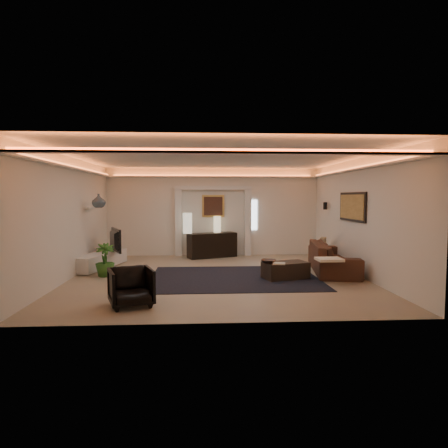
{
  "coord_description": "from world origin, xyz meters",
  "views": [
    {
      "loc": [
        -0.36,
        -9.3,
        1.94
      ],
      "look_at": [
        0.2,
        0.6,
        1.25
      ],
      "focal_mm": 30.8,
      "sensor_mm": 36.0,
      "label": 1
    }
  ],
  "objects": [
    {
      "name": "tv",
      "position": [
        -2.88,
        1.51,
        0.77
      ],
      "size": [
        1.09,
        0.58,
        0.65
      ],
      "primitive_type": "imported",
      "rotation": [
        0.0,
        0.0,
        1.97
      ],
      "color": "black",
      "rests_on": "media_ledge"
    },
    {
      "name": "console",
      "position": [
        -0.05,
        3.01,
        0.4
      ],
      "size": [
        1.64,
        1.06,
        0.79
      ],
      "primitive_type": "cube",
      "rotation": [
        0.0,
        0.0,
        0.4
      ],
      "color": "black",
      "rests_on": "ground"
    },
    {
      "name": "lamp_left",
      "position": [
        -0.84,
        2.94,
        1.09
      ],
      "size": [
        0.32,
        0.32,
        0.65
      ],
      "primitive_type": "cylinder",
      "rotation": [
        0.0,
        0.0,
        -0.11
      ],
      "color": "beige",
      "rests_on": "console"
    },
    {
      "name": "bowl",
      "position": [
        1.18,
        -0.45,
        0.45
      ],
      "size": [
        0.46,
        0.46,
        0.08
      ],
      "primitive_type": "imported",
      "rotation": [
        0.0,
        0.0,
        -0.43
      ],
      "color": "#3B271E",
      "rests_on": "coffee_table"
    },
    {
      "name": "media_ledge",
      "position": [
        -3.15,
        1.3,
        0.23
      ],
      "size": [
        1.05,
        2.19,
        0.4
      ],
      "primitive_type": "cube",
      "rotation": [
        0.0,
        0.0,
        -0.26
      ],
      "color": "silver",
      "rests_on": "ground"
    },
    {
      "name": "pilaster_right",
      "position": [
        1.15,
        3.4,
        1.1
      ],
      "size": [
        0.22,
        0.2,
        2.2
      ],
      "primitive_type": "cube",
      "color": "silver",
      "rests_on": "ground"
    },
    {
      "name": "cove_soffit",
      "position": [
        0.0,
        0.0,
        2.62
      ],
      "size": [
        7.0,
        7.0,
        0.04
      ],
      "primitive_type": "cube",
      "color": "silver",
      "rests_on": "ceiling"
    },
    {
      "name": "wall_niche",
      "position": [
        -3.44,
        1.4,
        1.65
      ],
      "size": [
        0.1,
        0.55,
        0.04
      ],
      "primitive_type": "cube",
      "color": "silver",
      "rests_on": "wall_left"
    },
    {
      "name": "painting_frame",
      "position": [
        0.0,
        3.47,
        1.65
      ],
      "size": [
        0.74,
        0.04,
        0.74
      ],
      "primitive_type": "cube",
      "color": "tan",
      "rests_on": "wall_back"
    },
    {
      "name": "painting_canvas",
      "position": [
        0.0,
        3.44,
        1.65
      ],
      "size": [
        0.62,
        0.02,
        0.62
      ],
      "primitive_type": "cube",
      "color": "#4C2D1E",
      "rests_on": "wall_back"
    },
    {
      "name": "ginger_jar",
      "position": [
        -3.08,
        0.94,
        1.85
      ],
      "size": [
        0.42,
        0.42,
        0.36
      ],
      "primitive_type": "imported",
      "rotation": [
        0.0,
        0.0,
        0.24
      ],
      "color": "#404D57",
      "rests_on": "wall_niche"
    },
    {
      "name": "art_panel_frame",
      "position": [
        3.47,
        0.3,
        1.7
      ],
      "size": [
        0.04,
        1.64,
        0.74
      ],
      "primitive_type": "cube",
      "color": "black",
      "rests_on": "wall_right"
    },
    {
      "name": "alcove_header",
      "position": [
        0.0,
        3.4,
        2.25
      ],
      "size": [
        2.52,
        0.2,
        0.12
      ],
      "primitive_type": "cube",
      "color": "silver",
      "rests_on": "wall_back"
    },
    {
      "name": "pilaster_left",
      "position": [
        -1.15,
        3.4,
        1.1
      ],
      "size": [
        0.22,
        0.2,
        2.2
      ],
      "primitive_type": "cube",
      "color": "silver",
      "rests_on": "ground"
    },
    {
      "name": "ceiling",
      "position": [
        0.0,
        0.0,
        2.9
      ],
      "size": [
        7.0,
        7.0,
        0.0
      ],
      "primitive_type": "plane",
      "rotation": [
        3.14,
        0.0,
        0.0
      ],
      "color": "white",
      "rests_on": "ground"
    },
    {
      "name": "figurine",
      "position": [
        -2.88,
        2.28,
        0.64
      ],
      "size": [
        0.17,
        0.17,
        0.42
      ],
      "primitive_type": "cylinder",
      "rotation": [
        0.0,
        0.0,
        -0.08
      ],
      "color": "#362918",
      "rests_on": "media_ledge"
    },
    {
      "name": "art_panel_gold",
      "position": [
        3.44,
        0.3,
        1.7
      ],
      "size": [
        0.02,
        1.5,
        0.62
      ],
      "primitive_type": "cube",
      "color": "tan",
      "rests_on": "wall_right"
    },
    {
      "name": "sofa",
      "position": [
        3.05,
        0.47,
        0.38
      ],
      "size": [
        2.71,
        1.44,
        0.75
      ],
      "primitive_type": "imported",
      "rotation": [
        0.0,
        0.0,
        1.4
      ],
      "color": "black",
      "rests_on": "ground"
    },
    {
      "name": "wall_right",
      "position": [
        3.5,
        0.0,
        1.45
      ],
      "size": [
        0.0,
        7.0,
        7.0
      ],
      "primitive_type": "plane",
      "rotation": [
        1.57,
        0.0,
        -1.57
      ],
      "color": "silver",
      "rests_on": "ground"
    },
    {
      "name": "throw_pillow",
      "position": [
        3.15,
        1.63,
        0.55
      ],
      "size": [
        0.3,
        0.46,
        0.44
      ],
      "primitive_type": "cube",
      "rotation": [
        0.0,
        0.0,
        -0.43
      ],
      "color": "#9E845D",
      "rests_on": "sofa"
    },
    {
      "name": "lamp_right",
      "position": [
        0.13,
        3.25,
        1.09
      ],
      "size": [
        0.3,
        0.3,
        0.52
      ],
      "primitive_type": "cylinder",
      "rotation": [
        0.0,
        0.0,
        -0.37
      ],
      "color": "beige",
      "rests_on": "console"
    },
    {
      "name": "daylight_slit",
      "position": [
        1.35,
        3.48,
        1.35
      ],
      "size": [
        0.25,
        0.03,
        1.0
      ],
      "primitive_type": "cube",
      "color": "white",
      "rests_on": "wall_back"
    },
    {
      "name": "coffee_table",
      "position": [
        1.62,
        -0.34,
        0.2
      ],
      "size": [
        1.16,
        0.84,
        0.39
      ],
      "primitive_type": "cube",
      "rotation": [
        0.0,
        0.0,
        0.29
      ],
      "color": "black",
      "rests_on": "ground"
    },
    {
      "name": "magazine",
      "position": [
        1.41,
        -0.62,
        0.42
      ],
      "size": [
        0.31,
        0.26,
        0.03
      ],
      "primitive_type": "cube",
      "rotation": [
        0.0,
        0.0,
        -0.23
      ],
      "color": "beige",
      "rests_on": "coffee_table"
    },
    {
      "name": "throw_blanket",
      "position": [
        2.48,
        -0.91,
        0.55
      ],
      "size": [
        0.57,
        0.47,
        0.06
      ],
      "primitive_type": "cube",
      "rotation": [
        0.0,
        0.0,
        0.03
      ],
      "color": "#F2E4D0",
      "rests_on": "sofa"
    },
    {
      "name": "wall_left",
      "position": [
        -3.5,
        0.0,
        1.45
      ],
      "size": [
        0.0,
        7.0,
        7.0
      ],
      "primitive_type": "plane",
      "rotation": [
        1.57,
        0.0,
        1.57
      ],
      "color": "silver",
      "rests_on": "ground"
    },
    {
      "name": "plant",
      "position": [
        -2.75,
        0.18,
        0.41
      ],
      "size": [
        0.58,
        0.58,
        0.81
      ],
      "primitive_type": "imported",
      "rotation": [
        0.0,
        0.0,
        0.34
      ],
      "color": "#29591B",
      "rests_on": "ground"
    },
    {
      "name": "area_rug",
      "position": [
        0.4,
        -0.2,
        0.01
      ],
      "size": [
        4.0,
        3.0,
        0.01
      ],
      "primitive_type": "cube",
      "color": "black",
      "rests_on": "ground"
    },
    {
      "name": "wall_sconce",
      "position": [
        3.38,
        2.2,
        1.68
      ],
      "size": [
        0.12,
        0.12,
        0.22
      ],
      "primitive_type": "cylinder",
      "color": "black",
      "rests_on": "wall_right"
    },
    {
      "name": "wall_back",
      "position": [
        0.0,
        3.5,
        1.45
      ],
      "size": [
        7.0,
        0.0,
        7.0
      ],
      "primitive_type": "plane",
      "rotation": [
        1.57,
        0.0,
        0.0
      ],
      "color": "silver",
      "rests_on": "ground"
    },
    {
      "name": "floor",
      "position": [
        0.0,
        0.0,
        0.0
      ],
      "size": [
        7.0,
        7.0,
        0.0
      ],
      "primitive_type": "plane",
      "color": "tan",
      "rests_on": "ground"
    },
    {
      "name": "wall_front",
      "position": [
        0.0,
        -3.5,
        1.45
      ],
      "size": [
        7.0,
        0.0,
        7.0
      ],
      "primitive_type": "plane",
      "rotation": [
        -1.57,
        0.0,
        0.0
      ],
      "color": "silver",
      "rests_on": "ground"
    },
    {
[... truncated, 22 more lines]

